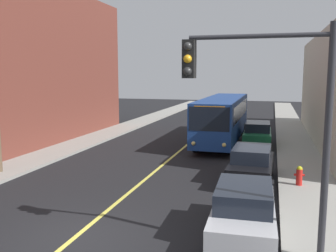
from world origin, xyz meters
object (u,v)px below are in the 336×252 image
at_px(city_bus, 223,117).
at_px(parked_car_black, 251,164).
at_px(parked_car_green, 257,133).
at_px(traffic_signal_right_corner, 264,98).
at_px(parked_car_silver, 244,210).
at_px(fire_hydrant, 299,175).

relative_size(city_bus, parked_car_black, 2.73).
height_order(parked_car_green, traffic_signal_right_corner, traffic_signal_right_corner).
xyz_separation_m(city_bus, parked_car_silver, (2.70, -15.96, -0.98)).
bearing_deg(parked_car_black, traffic_signal_right_corner, -85.19).
relative_size(city_bus, parked_car_silver, 2.73).
xyz_separation_m(city_bus, parked_car_black, (2.60, -9.91, -0.98)).
bearing_deg(traffic_signal_right_corner, parked_car_black, 94.81).
bearing_deg(parked_car_silver, parked_car_black, 90.97).
xyz_separation_m(city_bus, traffic_signal_right_corner, (3.21, -17.17, 2.49)).
height_order(city_bus, parked_car_black, city_bus).
bearing_deg(parked_car_green, city_bus, 161.14).
relative_size(parked_car_green, fire_hydrant, 5.27).
xyz_separation_m(city_bus, fire_hydrant, (4.65, -10.40, -1.23)).
relative_size(parked_car_silver, parked_car_black, 1.00).
bearing_deg(fire_hydrant, parked_car_green, 102.66).
relative_size(parked_car_black, parked_car_green, 1.01).
relative_size(city_bus, traffic_signal_right_corner, 2.03).
xyz_separation_m(parked_car_silver, traffic_signal_right_corner, (0.51, -1.21, 3.46)).
height_order(city_bus, traffic_signal_right_corner, traffic_signal_right_corner).
height_order(city_bus, fire_hydrant, city_bus).
distance_m(city_bus, parked_car_silver, 16.21).
bearing_deg(parked_car_silver, traffic_signal_right_corner, -67.26).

